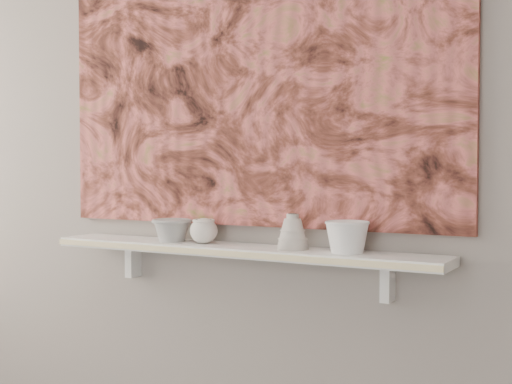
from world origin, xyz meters
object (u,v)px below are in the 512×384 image
Objects in this scene: cup_cream at (204,231)px; bowl_white at (347,237)px; bowl_grey at (172,230)px; bell_vessel at (293,232)px; painting at (250,62)px; shelf at (238,250)px.

cup_cream is 0.52m from bowl_white.
cup_cream is at bearing 180.00° from bowl_white.
bell_vessel is (0.47, 0.00, 0.02)m from bowl_grey.
bell_vessel is (0.20, -0.08, -0.55)m from painting.
bell_vessel reaches higher than shelf.
bowl_grey is 0.13m from cup_cream.
bell_vessel is 0.83× the size of bowl_white.
bowl_white reaches higher than cup_cream.
shelf is 14.90× the size of cup_cream.
painting reaches higher than shelf.
bowl_white is at bearing -11.83° from painting.
bell_vessel reaches higher than bowl_grey.
shelf is at bearing 0.00° from cup_cream.
bowl_white reaches higher than shelf.
bowl_grey is at bearing 180.00° from bell_vessel.
painting is at bearing 16.86° from bowl_grey.
bell_vessel is (0.20, 0.00, 0.07)m from shelf.
painting is 0.63m from bowl_grey.
bowl_white is (0.52, 0.00, 0.01)m from cup_cream.
bell_vessel is at bearing 0.00° from cup_cream.
bowl_grey is 1.03× the size of bowl_white.
bowl_white is (0.38, 0.00, 0.06)m from shelf.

